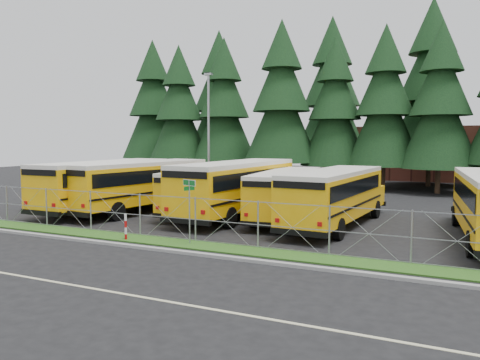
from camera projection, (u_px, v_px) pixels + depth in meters
name	position (u px, v px, depth m)	size (l,w,h in m)	color
ground	(226.00, 239.00, 21.19)	(120.00, 120.00, 0.00)	black
curb	(190.00, 253.00, 18.39)	(50.00, 0.25, 0.12)	gray
grass_verge	(208.00, 247.00, 19.65)	(50.00, 1.40, 0.06)	#1C4B15
road_lane_line	(105.00, 291.00, 13.97)	(50.00, 0.12, 0.01)	beige
chainlink_fence	(215.00, 221.00, 20.20)	(44.00, 0.10, 2.00)	#999DA1
brick_building	(426.00, 153.00, 54.50)	(22.00, 10.00, 6.00)	brown
bus_0	(89.00, 186.00, 32.82)	(2.32, 9.84, 2.58)	#F3A807
bus_1	(109.00, 186.00, 29.97)	(2.85, 12.05, 3.16)	#F3A807
bus_2	(144.00, 186.00, 29.48)	(2.84, 12.04, 3.16)	#F3A807
bus_3	(210.00, 191.00, 28.84)	(2.45, 10.38, 2.72)	#F3A807
bus_4	(240.00, 189.00, 27.42)	(2.92, 12.38, 3.25)	#F3A807
bus_5	(288.00, 195.00, 26.53)	(2.49, 10.55, 2.77)	#F3A807
bus_6	(336.00, 198.00, 24.32)	(2.67, 11.30, 2.96)	#F3A807
street_sign	(189.00, 198.00, 19.99)	(0.79, 0.52, 2.81)	#999DA1
striped_bollard	(126.00, 227.00, 20.91)	(0.11, 0.11, 1.20)	#B20C0C
light_standard	(209.00, 128.00, 39.90)	(0.70, 0.35, 10.14)	#999DA1
conifer_0	(153.00, 109.00, 55.53)	(7.36, 7.36, 16.28)	black
conifer_1	(179.00, 114.00, 50.48)	(6.63, 6.63, 14.67)	black
conifer_2	(224.00, 111.00, 49.00)	(6.84, 6.84, 15.14)	black
conifer_3	(281.00, 103.00, 45.11)	(7.25, 7.25, 16.03)	black
conifer_4	(335.00, 112.00, 44.18)	(6.42, 6.42, 14.19)	black
conifer_5	(385.00, 108.00, 41.77)	(6.68, 6.68, 14.78)	black
conifer_6	(440.00, 107.00, 38.92)	(6.52, 6.52, 14.42)	black
conifer_10	(219.00, 104.00, 55.98)	(7.91, 7.91, 17.50)	black
conifer_11	(332.00, 98.00, 53.00)	(8.32, 8.32, 18.39)	black
conifer_12	(431.00, 93.00, 45.06)	(8.19, 8.19, 18.12)	black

